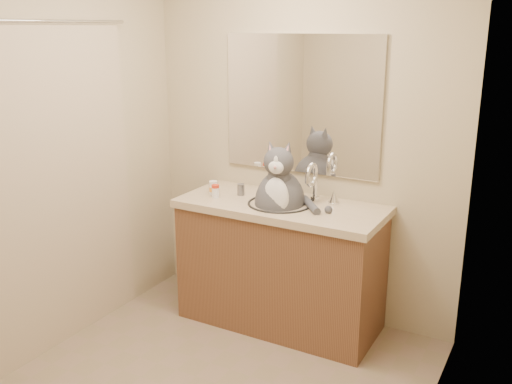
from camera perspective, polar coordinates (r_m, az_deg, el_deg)
room at (r=2.77m, az=-6.30°, el=0.61°), size 2.22×2.52×2.42m
vanity at (r=3.81m, az=2.47°, el=-6.96°), size 1.34×0.59×1.12m
mirror at (r=3.78m, az=4.50°, el=8.69°), size 1.10×0.02×0.90m
shower_curtain at (r=3.58m, az=-19.18°, el=0.53°), size 0.02×1.30×1.93m
cat at (r=3.63m, az=2.39°, el=-0.61°), size 0.52×0.42×0.63m
pill_bottle_redcap at (r=3.78m, az=-4.08°, el=0.10°), size 0.07×0.07×0.09m
pill_bottle_orange at (r=3.85m, az=-4.29°, el=0.39°), size 0.07×0.07×0.09m
grey_canister at (r=3.83m, az=-1.52°, el=0.25°), size 0.05×0.05×0.08m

